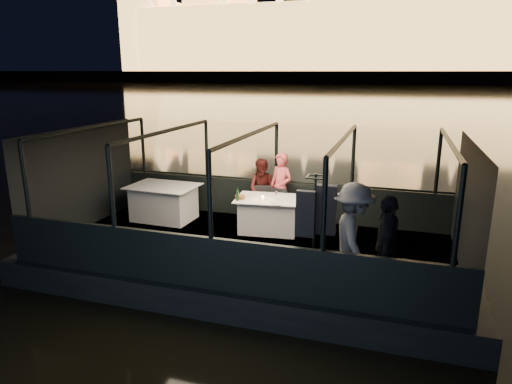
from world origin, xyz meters
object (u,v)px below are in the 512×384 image
(chair_port_right, at_px, (277,207))
(person_woman_coral, at_px, (281,191))
(passenger_stripe, at_px, (353,242))
(wine_bottle, at_px, (237,194))
(dining_table_central, at_px, (269,215))
(chair_port_left, at_px, (261,205))
(passenger_dark, at_px, (387,244))
(person_man_maroon, at_px, (263,190))
(dining_table_aft, at_px, (164,204))
(coat_stand, at_px, (314,236))

(chair_port_right, height_order, person_woman_coral, person_woman_coral)
(chair_port_right, distance_m, passenger_stripe, 3.46)
(chair_port_right, height_order, wine_bottle, wine_bottle)
(passenger_stripe, relative_size, wine_bottle, 6.57)
(dining_table_central, xyz_separation_m, person_woman_coral, (0.08, 0.72, 0.36))
(chair_port_left, relative_size, wine_bottle, 3.13)
(dining_table_central, height_order, passenger_dark, passenger_dark)
(dining_table_central, height_order, chair_port_right, chair_port_right)
(chair_port_right, bearing_deg, passenger_dark, -37.95)
(person_man_maroon, height_order, passenger_stripe, passenger_stripe)
(person_man_maroon, xyz_separation_m, passenger_stripe, (2.43, -3.07, 0.10))
(chair_port_left, height_order, passenger_stripe, passenger_stripe)
(chair_port_right, bearing_deg, chair_port_left, -170.30)
(passenger_dark, bearing_deg, person_man_maroon, -133.42)
(dining_table_aft, height_order, wine_bottle, wine_bottle)
(dining_table_central, distance_m, wine_bottle, 0.89)
(chair_port_left, height_order, wine_bottle, wine_bottle)
(chair_port_left, height_order, person_man_maroon, person_man_maroon)
(person_woman_coral, bearing_deg, coat_stand, -41.66)
(passenger_stripe, height_order, wine_bottle, passenger_stripe)
(dining_table_central, distance_m, coat_stand, 2.89)
(chair_port_right, xyz_separation_m, passenger_dark, (2.51, -2.76, 0.40))
(coat_stand, bearing_deg, person_man_maroon, 119.78)
(chair_port_left, distance_m, chair_port_right, 0.41)
(person_woman_coral, height_order, wine_bottle, person_woman_coral)
(passenger_dark, height_order, wine_bottle, passenger_dark)
(chair_port_right, xyz_separation_m, passenger_stripe, (1.99, -2.80, 0.40))
(person_woman_coral, height_order, passenger_dark, passenger_dark)
(person_woman_coral, xyz_separation_m, wine_bottle, (-0.68, -1.11, 0.17))
(dining_table_aft, xyz_separation_m, person_woman_coral, (2.72, 0.68, 0.36))
(person_man_maroon, bearing_deg, dining_table_central, -65.39)
(dining_table_central, distance_m, person_man_maroon, 0.88)
(dining_table_central, distance_m, passenger_dark, 3.50)
(dining_table_aft, relative_size, wine_bottle, 5.77)
(person_man_maroon, distance_m, passenger_stripe, 3.92)
(dining_table_aft, relative_size, passenger_dark, 0.96)
(chair_port_right, relative_size, passenger_dark, 0.50)
(dining_table_central, xyz_separation_m, chair_port_left, (-0.33, 0.45, 0.06))
(wine_bottle, bearing_deg, passenger_stripe, -36.27)
(coat_stand, height_order, wine_bottle, coat_stand)
(chair_port_left, distance_m, person_woman_coral, 0.58)
(passenger_stripe, xyz_separation_m, passenger_dark, (0.52, 0.04, 0.00))
(coat_stand, relative_size, passenger_dark, 1.17)
(dining_table_aft, bearing_deg, passenger_dark, -24.15)
(chair_port_right, height_order, passenger_stripe, passenger_stripe)
(person_woman_coral, bearing_deg, passenger_stripe, -32.19)
(passenger_dark, bearing_deg, coat_stand, -80.83)
(passenger_stripe, bearing_deg, coat_stand, 80.17)
(chair_port_left, distance_m, person_man_maroon, 0.40)
(coat_stand, relative_size, person_man_maroon, 1.30)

